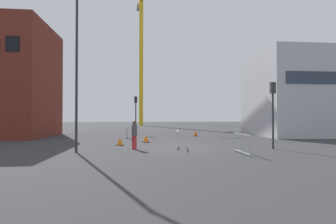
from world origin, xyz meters
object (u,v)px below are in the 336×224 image
object	(u,v)px
traffic_cone_striped	(196,134)
streetlamp_tall	(78,61)
traffic_light_verge	(273,104)
traffic_light_island	(136,109)
pedestrian_walking	(134,133)
construction_crane	(141,46)
traffic_cone_by_barrier	(120,141)
traffic_cone_orange	(146,139)

from	to	relation	value
traffic_cone_striped	streetlamp_tall	bearing A→B (deg)	-128.43
traffic_light_verge	traffic_light_island	xyz separation A→B (m)	(-8.74, 14.04, 0.06)
traffic_light_island	pedestrian_walking	size ratio (longest dim) A/B	2.43
construction_crane	traffic_cone_striped	bearing A→B (deg)	-80.14
streetlamp_tall	traffic_light_verge	xyz separation A→B (m)	(11.64, 0.54, -2.36)
construction_crane	traffic_light_verge	bearing A→B (deg)	-79.13
construction_crane	traffic_cone_by_barrier	xyz separation A→B (m)	(-1.37, -39.80, -17.37)
traffic_cone_striped	traffic_cone_orange	xyz separation A→B (m)	(-5.09, -5.84, 0.01)
construction_crane	pedestrian_walking	size ratio (longest dim) A/B	16.30
traffic_cone_by_barrier	traffic_cone_orange	size ratio (longest dim) A/B	0.94
traffic_cone_striped	traffic_cone_by_barrier	bearing A→B (deg)	-131.70
construction_crane	traffic_light_island	world-z (taller)	construction_crane
pedestrian_walking	traffic_cone_striped	bearing A→B (deg)	60.06
traffic_light_verge	traffic_cone_striped	world-z (taller)	traffic_light_verge
traffic_light_island	traffic_cone_by_barrier	distance (m)	11.36
traffic_cone_striped	traffic_cone_by_barrier	world-z (taller)	traffic_cone_striped
traffic_light_verge	traffic_cone_orange	bearing A→B (deg)	147.43
construction_crane	traffic_cone_by_barrier	world-z (taller)	construction_crane
pedestrian_walking	streetlamp_tall	bearing A→B (deg)	-159.92
construction_crane	pedestrian_walking	world-z (taller)	construction_crane
traffic_cone_by_barrier	traffic_light_island	bearing A→B (deg)	85.62
traffic_cone_by_barrier	streetlamp_tall	bearing A→B (deg)	-120.08
streetlamp_tall	traffic_light_island	size ratio (longest dim) A/B	2.12
traffic_light_verge	pedestrian_walking	size ratio (longest dim) A/B	2.37
streetlamp_tall	traffic_cone_by_barrier	size ratio (longest dim) A/B	15.81
traffic_light_verge	traffic_cone_orange	world-z (taller)	traffic_light_verge
pedestrian_walking	traffic_cone_orange	xyz separation A→B (m)	(0.77, 4.35, -0.73)
pedestrian_walking	traffic_cone_orange	world-z (taller)	pedestrian_walking
traffic_light_verge	traffic_cone_by_barrier	world-z (taller)	traffic_light_verge
traffic_light_island	traffic_light_verge	bearing A→B (deg)	-58.09
traffic_light_verge	traffic_cone_orange	size ratio (longest dim) A/B	6.80
streetlamp_tall	traffic_cone_striped	xyz separation A→B (m)	(8.99, 11.33, -4.84)
traffic_light_island	traffic_cone_striped	xyz separation A→B (m)	(6.09, -3.25, -2.55)
construction_crane	pedestrian_walking	bearing A→B (deg)	-90.41
streetlamp_tall	traffic_light_verge	size ratio (longest dim) A/B	2.18
traffic_light_island	traffic_cone_striped	bearing A→B (deg)	-28.13
construction_crane	traffic_light_verge	xyz separation A→B (m)	(8.22, -42.81, -14.87)
construction_crane	streetlamp_tall	distance (m)	45.24
traffic_cone_orange	traffic_cone_striped	bearing A→B (deg)	48.90
streetlamp_tall	construction_crane	bearing A→B (deg)	85.49
traffic_light_island	traffic_cone_by_barrier	size ratio (longest dim) A/B	7.45
traffic_light_verge	streetlamp_tall	bearing A→B (deg)	-177.35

